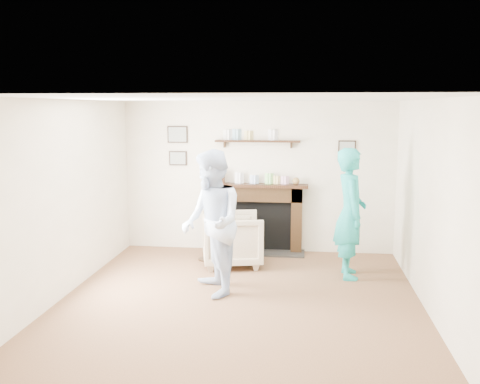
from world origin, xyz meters
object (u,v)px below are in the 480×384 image
woman (348,276)px  pedestal_table (206,221)px  armchair (233,265)px  man (212,294)px

woman → pedestal_table: bearing=71.0°
armchair → woman: size_ratio=0.48×
armchair → woman: 1.77m
man → pedestal_table: pedestal_table is taller
armchair → woman: woman is taller
armchair → man: man is taller
pedestal_table → armchair: bearing=-25.6°
pedestal_table → woman: bearing=-14.9°
pedestal_table → man: bearing=-76.9°
armchair → woman: (1.73, -0.37, 0.00)m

